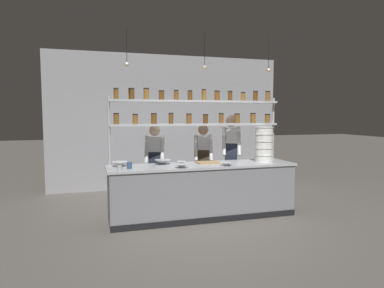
% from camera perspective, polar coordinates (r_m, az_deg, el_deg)
% --- Properties ---
extents(ground_plane, '(40.00, 40.00, 0.00)m').
position_cam_1_polar(ground_plane, '(6.06, 1.78, -12.04)').
color(ground_plane, '#5B5651').
extents(back_wall, '(5.62, 0.12, 3.18)m').
position_cam_1_polar(back_wall, '(8.33, -3.96, 3.71)').
color(back_wall, '#939399').
rests_on(back_wall, ground_plane).
extents(prep_counter, '(3.22, 0.76, 0.92)m').
position_cam_1_polar(prep_counter, '(5.94, 1.79, -7.80)').
color(prep_counter, gray).
rests_on(prep_counter, ground_plane).
extents(spice_shelf_unit, '(3.10, 0.28, 2.22)m').
position_cam_1_polar(spice_shelf_unit, '(6.11, 0.82, 4.99)').
color(spice_shelf_unit, '#ADAFB5').
rests_on(spice_shelf_unit, ground_plane).
extents(chef_left, '(0.41, 0.34, 1.57)m').
position_cam_1_polar(chef_left, '(6.37, -6.21, -2.96)').
color(chef_left, black).
rests_on(chef_left, ground_plane).
extents(chef_center, '(0.41, 0.33, 1.58)m').
position_cam_1_polar(chef_center, '(6.66, 1.87, -2.58)').
color(chef_center, black).
rests_on(chef_center, ground_plane).
extents(chef_right, '(0.42, 0.35, 1.76)m').
position_cam_1_polar(chef_right, '(6.72, 6.52, -1.46)').
color(chef_right, black).
rests_on(chef_right, ground_plane).
extents(container_stack, '(0.33, 0.33, 0.63)m').
position_cam_1_polar(container_stack, '(6.32, 11.89, -0.02)').
color(container_stack, white).
rests_on(container_stack, prep_counter).
extents(cutting_board, '(0.40, 0.26, 0.02)m').
position_cam_1_polar(cutting_board, '(6.00, 2.67, -3.09)').
color(cutting_board, '#A88456').
rests_on(cutting_board, prep_counter).
extents(prep_bowl_near_left, '(0.28, 0.28, 0.08)m').
position_cam_1_polar(prep_bowl_near_left, '(5.74, -11.88, -3.30)').
color(prep_bowl_near_left, silver).
rests_on(prep_bowl_near_left, prep_counter).
extents(prep_bowl_center_front, '(0.21, 0.21, 0.06)m').
position_cam_1_polar(prep_bowl_center_front, '(5.47, -1.71, -3.69)').
color(prep_bowl_center_front, '#B2B7BC').
rests_on(prep_bowl_center_front, prep_counter).
extents(prep_bowl_center_back, '(0.20, 0.20, 0.05)m').
position_cam_1_polar(prep_bowl_center_back, '(5.72, 5.77, -3.36)').
color(prep_bowl_center_back, silver).
rests_on(prep_bowl_center_back, prep_counter).
extents(prep_bowl_near_right, '(0.16, 0.16, 0.04)m').
position_cam_1_polar(prep_bowl_near_right, '(5.91, -1.79, -3.10)').
color(prep_bowl_near_right, silver).
rests_on(prep_bowl_near_right, prep_counter).
extents(prep_bowl_far_left, '(0.28, 0.28, 0.08)m').
position_cam_1_polar(prep_bowl_far_left, '(5.87, -4.88, -3.02)').
color(prep_bowl_far_left, '#B2B7BC').
rests_on(prep_bowl_far_left, prep_counter).
extents(serving_cup_front, '(0.08, 0.08, 0.11)m').
position_cam_1_polar(serving_cup_front, '(5.47, -10.39, -3.51)').
color(serving_cup_front, '#334C70').
rests_on(serving_cup_front, prep_counter).
extents(serving_cup_by_board, '(0.08, 0.08, 0.09)m').
position_cam_1_polar(serving_cup_by_board, '(5.26, -11.98, -3.98)').
color(serving_cup_by_board, '#B2B7BC').
rests_on(serving_cup_by_board, prep_counter).
extents(pendant_light_row, '(2.55, 0.07, 0.61)m').
position_cam_1_polar(pendant_light_row, '(5.85, 1.83, 12.90)').
color(pendant_light_row, black).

